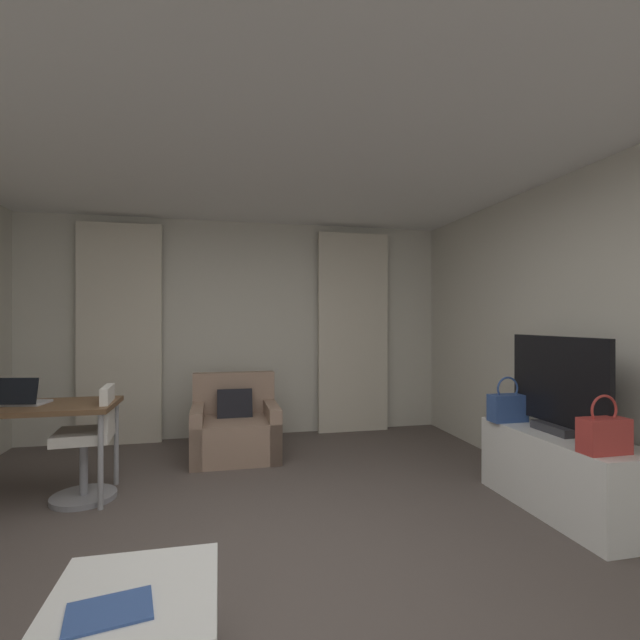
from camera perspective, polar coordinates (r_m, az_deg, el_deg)
The scene contains 15 objects.
ground_plane at distance 2.94m, azimuth -6.47°, elevation -28.56°, with size 12.00×12.00×0.00m, color #564C47.
wall_window at distance 5.60m, azimuth -9.78°, elevation -1.06°, with size 5.12×0.06×2.60m.
wall_right at distance 3.80m, azimuth 34.96°, elevation -1.57°, with size 0.06×6.12×2.60m.
ceiling at distance 2.86m, azimuth -6.48°, elevation 25.41°, with size 5.12×6.12×0.06m, color white.
curtain_left_panel at distance 5.58m, azimuth -23.97°, elevation -1.58°, with size 0.90×0.06×2.50m.
curtain_right_panel at distance 5.71m, azimuth 4.21°, elevation -1.54°, with size 0.90×0.06×2.50m.
armchair at distance 4.85m, azimuth -10.69°, elevation -13.46°, with size 0.87×0.77×0.83m.
desk at distance 4.22m, azimuth -33.86°, elevation -9.79°, with size 1.39×0.62×0.75m.
desk_chair at distance 4.10m, azimuth -27.13°, elevation -14.29°, with size 0.48×0.48×0.88m.
laptop at distance 4.20m, azimuth -33.55°, elevation -8.33°, with size 0.36×0.30×0.22m.
magazine_open at distance 1.99m, azimuth -25.07°, elevation -30.37°, with size 0.31×0.25×0.01m.
tv_console at distance 3.91m, azimuth 28.36°, elevation -16.62°, with size 0.52×1.29×0.57m.
tv_flatscreen at distance 3.82m, azimuth 27.87°, elevation -7.52°, with size 0.20×0.96×0.71m.
handbag_primary at distance 4.08m, azimuth 22.63°, elevation -10.08°, with size 0.30×0.14×0.37m.
handbag_secondary at distance 3.41m, azimuth 32.26°, elevation -12.10°, with size 0.30×0.14×0.37m.
Camera 1 is at (-0.27, -2.57, 1.41)m, focal length 25.32 mm.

